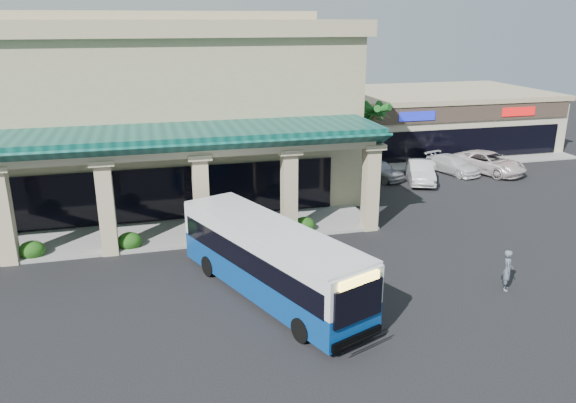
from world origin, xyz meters
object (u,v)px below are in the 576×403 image
object	(u,v)px
transit_bus	(270,262)
pedestrian	(508,270)
car_silver	(379,170)
car_gray	(488,163)
car_white	(420,172)
car_red	(453,164)

from	to	relation	value
transit_bus	pedestrian	distance (m)	9.99
car_silver	car_gray	distance (m)	8.58
pedestrian	car_white	bearing A→B (deg)	17.09
pedestrian	car_red	distance (m)	19.17
pedestrian	car_silver	world-z (taller)	pedestrian
car_gray	transit_bus	bearing A→B (deg)	-164.77
car_gray	pedestrian	bearing A→B (deg)	-142.73
car_white	car_red	size ratio (longest dim) A/B	1.03
pedestrian	transit_bus	bearing A→B (deg)	110.30
car_gray	car_silver	bearing A→B (deg)	155.26
transit_bus	car_white	distance (m)	19.75
car_silver	car_red	world-z (taller)	car_silver
pedestrian	car_red	xyz separation A→B (m)	(7.64, 17.57, -0.24)
car_white	car_gray	bearing A→B (deg)	29.73
transit_bus	car_red	size ratio (longest dim) A/B	2.41
transit_bus	car_silver	bearing A→B (deg)	31.39
car_silver	car_white	size ratio (longest dim) A/B	0.87
pedestrian	car_gray	bearing A→B (deg)	0.65
car_red	car_gray	world-z (taller)	car_gray
car_silver	car_red	distance (m)	5.97
pedestrian	car_red	bearing A→B (deg)	8.23
transit_bus	car_gray	bearing A→B (deg)	14.76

